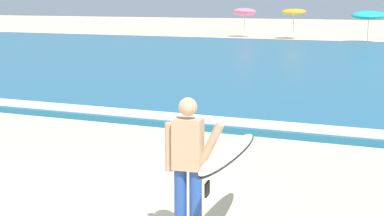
{
  "coord_description": "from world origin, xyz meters",
  "views": [
    {
      "loc": [
        4.71,
        -6.25,
        2.83
      ],
      "look_at": [
        1.15,
        2.21,
        1.1
      ],
      "focal_mm": 53.79,
      "sensor_mm": 36.0,
      "label": 1
    }
  ],
  "objects_px": {
    "surfer_with_board": "(207,158)",
    "beach_umbrella_0": "(244,12)",
    "beach_umbrella_2": "(369,15)",
    "beach_umbrella_1": "(294,12)"
  },
  "relations": [
    {
      "from": "surfer_with_board",
      "to": "beach_umbrella_0",
      "type": "xyz_separation_m",
      "value": [
        -11.31,
        36.87,
        0.9
      ]
    },
    {
      "from": "surfer_with_board",
      "to": "beach_umbrella_2",
      "type": "xyz_separation_m",
      "value": [
        -1.83,
        34.35,
        0.8
      ]
    },
    {
      "from": "surfer_with_board",
      "to": "beach_umbrella_1",
      "type": "bearing_deg",
      "value": 101.42
    },
    {
      "from": "beach_umbrella_0",
      "to": "surfer_with_board",
      "type": "bearing_deg",
      "value": -72.94
    },
    {
      "from": "surfer_with_board",
      "to": "beach_umbrella_0",
      "type": "height_order",
      "value": "beach_umbrella_0"
    },
    {
      "from": "surfer_with_board",
      "to": "beach_umbrella_0",
      "type": "bearing_deg",
      "value": 107.06
    },
    {
      "from": "beach_umbrella_1",
      "to": "beach_umbrella_2",
      "type": "distance_m",
      "value": 5.74
    },
    {
      "from": "beach_umbrella_2",
      "to": "beach_umbrella_0",
      "type": "bearing_deg",
      "value": 165.14
    },
    {
      "from": "surfer_with_board",
      "to": "beach_umbrella_2",
      "type": "relative_size",
      "value": 1.17
    },
    {
      "from": "beach_umbrella_0",
      "to": "beach_umbrella_2",
      "type": "bearing_deg",
      "value": -14.86
    }
  ]
}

